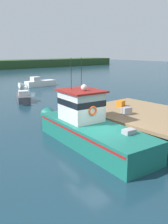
% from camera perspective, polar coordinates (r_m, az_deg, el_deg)
% --- Properties ---
extents(ground_plane, '(200.00, 200.00, 0.00)m').
position_cam_1_polar(ground_plane, '(13.46, 2.92, -8.60)').
color(ground_plane, '#193847').
extents(dock, '(6.00, 9.00, 1.20)m').
position_cam_1_polar(dock, '(16.60, 15.26, -0.78)').
color(dock, '#4C3D2D').
rests_on(dock, ground).
extents(main_fishing_boat, '(3.31, 9.93, 4.80)m').
position_cam_1_polar(main_fishing_boat, '(14.03, 0.79, -3.26)').
color(main_fishing_boat, '#196B5B').
rests_on(main_fishing_boat, ground).
extents(crate_stack_mid_dock, '(0.69, 0.58, 0.42)m').
position_cam_1_polar(crate_stack_mid_dock, '(18.20, 8.52, 1.95)').
color(crate_stack_mid_dock, orange).
rests_on(crate_stack_mid_dock, dock).
extents(crate_stack_near_edge, '(0.65, 0.51, 0.46)m').
position_cam_1_polar(crate_stack_near_edge, '(15.99, 9.83, 0.27)').
color(crate_stack_near_edge, '#9E9EA3').
rests_on(crate_stack_near_edge, dock).
extents(moored_boat_outer_mooring, '(5.69, 1.46, 1.45)m').
position_cam_1_polar(moored_boat_outer_mooring, '(37.26, -10.62, 6.62)').
color(moored_boat_outer_mooring, white).
rests_on(moored_boat_outer_mooring, ground).
extents(moored_boat_far_left, '(2.55, 4.62, 1.17)m').
position_cam_1_polar(moored_boat_far_left, '(26.52, -13.90, 3.28)').
color(moored_boat_far_left, '#4C4C51').
rests_on(moored_boat_far_left, ground).
extents(mooring_buoy_outer, '(0.44, 0.44, 0.44)m').
position_cam_1_polar(mooring_buoy_outer, '(39.32, -12.17, 6.52)').
color(mooring_buoy_outer, '#EA5B19').
rests_on(mooring_buoy_outer, ground).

